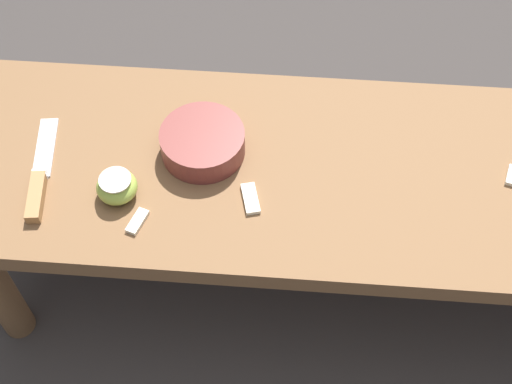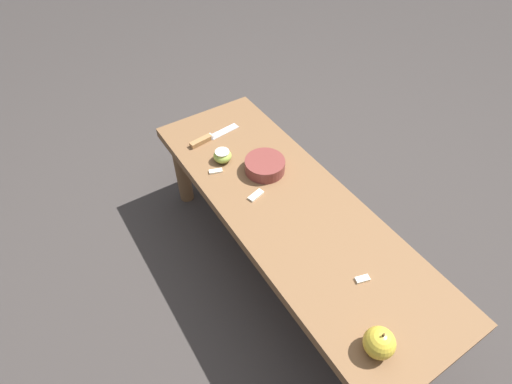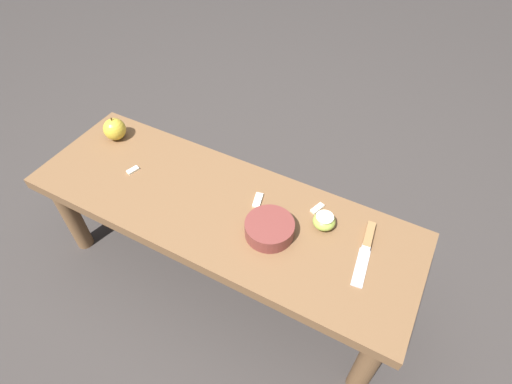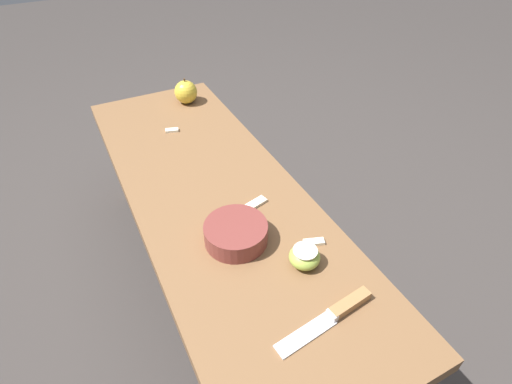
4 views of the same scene
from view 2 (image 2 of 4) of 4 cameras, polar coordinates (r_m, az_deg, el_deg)
The scene contains 9 objects.
ground_plane at distance 1.70m, azimuth 4.05°, elevation -11.00°, with size 8.00×8.00×0.00m, color #383330.
wooden_bench at distance 1.42m, azimuth 4.76°, elevation -3.64°, with size 1.30×0.44×0.40m.
knife at distance 1.63m, azimuth -6.93°, elevation 7.61°, with size 0.06×0.23×0.02m.
apple_whole at distance 1.12m, azimuth 17.20°, elevation -19.89°, with size 0.08×0.08×0.09m.
apple_cut at distance 1.52m, azimuth -4.82°, elevation 5.18°, with size 0.07×0.07×0.04m.
apple_slice_near_knife at distance 1.49m, azimuth -5.78°, elevation 2.98°, with size 0.03×0.05×0.01m.
apple_slice_center at distance 1.40m, azimuth -0.02°, elevation -0.48°, with size 0.04×0.06×0.01m.
apple_slice_near_bowl at distance 1.24m, azimuth 14.96°, elevation -11.91°, with size 0.03×0.05×0.01m.
bowl at distance 1.48m, azimuth 1.27°, elevation 3.80°, with size 0.15×0.15×0.05m.
Camera 2 is at (0.69, -0.59, 1.44)m, focal length 28.00 mm.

